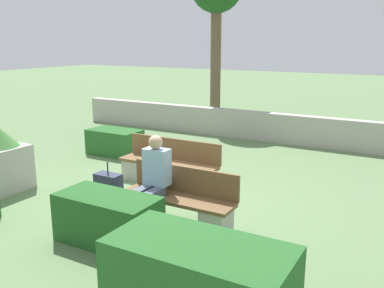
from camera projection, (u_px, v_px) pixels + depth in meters
name	position (u px, v px, depth m)	size (l,w,h in m)	color
ground_plane	(167.00, 201.00, 7.19)	(60.00, 60.00, 0.00)	#607F51
perimeter_wall	(270.00, 127.00, 11.35)	(12.26, 0.30, 0.76)	#ADA89E
bench_front	(178.00, 204.00, 6.22)	(1.74, 0.48, 0.83)	brown
bench_left_side	(169.00, 167.00, 8.00)	(1.97, 0.48, 0.83)	brown
person_seated_man	(152.00, 176.00, 6.18)	(0.38, 0.63, 1.30)	#515B70
hedge_block_near_left	(199.00, 283.00, 4.02)	(1.74, 0.87, 0.81)	#286028
hedge_block_mid_left	(115.00, 142.00, 10.06)	(1.23, 0.70, 0.59)	#286028
hedge_block_mid_right	(108.00, 219.00, 5.64)	(1.38, 0.67, 0.66)	#235623
suitcase	(109.00, 190.00, 6.92)	(0.44, 0.23, 0.74)	#282D42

